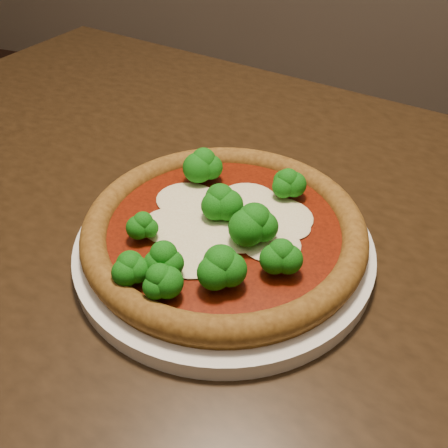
% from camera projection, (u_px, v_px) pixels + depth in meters
% --- Properties ---
extents(dining_table, '(1.38, 1.04, 0.75)m').
position_uv_depth(dining_table, '(228.00, 275.00, 0.64)').
color(dining_table, black).
rests_on(dining_table, floor).
extents(plate, '(0.31, 0.31, 0.02)m').
position_uv_depth(plate, '(224.00, 247.00, 0.53)').
color(plate, white).
rests_on(plate, dining_table).
extents(pizza, '(0.29, 0.29, 0.06)m').
position_uv_depth(pizza, '(223.00, 228.00, 0.51)').
color(pizza, brown).
rests_on(pizza, plate).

